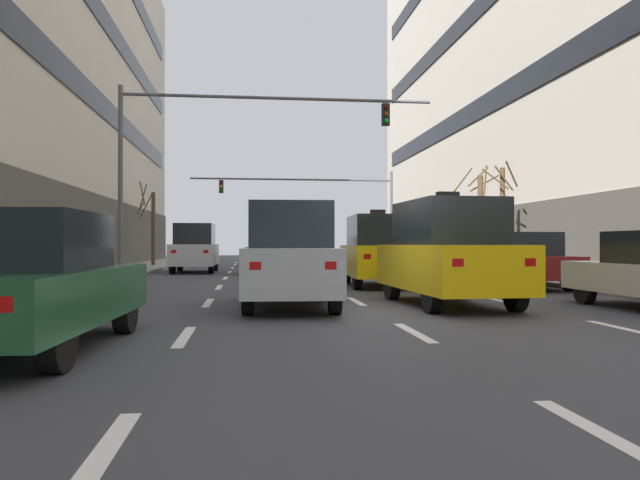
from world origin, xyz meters
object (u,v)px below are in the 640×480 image
Objects in this scene: taxi_driving_0 at (448,253)px; car_driving_2 at (267,251)px; car_driving_5 at (195,248)px; car_driving_6 at (27,283)px; traffic_signal_1 at (325,197)px; traffic_signal_0 at (220,140)px; taxi_driving_1 at (378,251)px; car_parked_2 at (521,261)px; taxi_driving_4 at (264,252)px; street_tree_2 at (152,224)px; street_tree_1 at (502,214)px; car_driving_3 at (290,256)px; street_tree_0 at (480,219)px.

taxi_driving_0 is 14.95m from car_driving_2.
car_driving_5 reaches higher than car_driving_6.
traffic_signal_1 is (7.70, 32.69, 3.64)m from car_driving_6.
traffic_signal_1 is (6.05, 17.60, -0.69)m from traffic_signal_0.
taxi_driving_1 is 4.29m from car_parked_2.
taxi_driving_1 reaches higher than taxi_driving_4.
car_driving_2 is at bearing 126.83° from car_parked_2.
traffic_signal_0 reaches higher than traffic_signal_1.
taxi_driving_0 is 1.02× the size of taxi_driving_1.
traffic_signal_0 is (-5.06, 4.13, 4.07)m from taxi_driving_1.
taxi_driving_1 is 7.70m from traffic_signal_0.
street_tree_2 is at bearing 109.63° from traffic_signal_0.
car_driving_2 is 12.18m from car_parked_2.
taxi_driving_4 is 14.96m from street_tree_1.
taxi_driving_4 is 27.78m from car_driving_6.
taxi_driving_1 reaches higher than car_driving_3.
taxi_driving_0 reaches higher than car_parked_2.
taxi_driving_0 is 1.01× the size of car_driving_5.
taxi_driving_0 is 1.05× the size of car_driving_3.
car_driving_6 reaches higher than car_parked_2.
taxi_driving_1 is at bearing -92.61° from traffic_signal_1.
car_parked_2 is at bearing -82.32° from traffic_signal_1.
car_driving_3 is at bearing -146.35° from car_parked_2.
car_parked_2 is (7.30, -9.75, -0.21)m from car_driving_2.
car_driving_5 is 7.35m from traffic_signal_0.
street_tree_2 is (-9.43, 16.38, 1.32)m from taxi_driving_1.
taxi_driving_0 reaches higher than taxi_driving_4.
traffic_signal_0 is at bearing -113.15° from car_driving_2.
car_driving_5 is 7.05m from street_tree_2.
car_driving_6 is 1.03× the size of street_tree_1.
car_driving_5 is 0.99× the size of street_tree_2.
car_driving_6 is 0.98× the size of street_tree_0.
car_parked_2 is at bearing -52.54° from street_tree_2.
car_driving_2 is at bearing 79.78° from car_driving_6.
car_driving_6 is 15.79m from traffic_signal_0.
street_tree_2 is (-9.68, 22.46, 1.30)m from taxi_driving_0.
street_tree_1 is at bearing -20.22° from car_driving_2.
street_tree_2 reaches higher than taxi_driving_0.
car_driving_5 is at bearing 168.34° from street_tree_0.
taxi_driving_4 is (0.01, 22.69, -0.22)m from car_driving_3.
car_parked_2 is at bearing -30.55° from traffic_signal_0.
car_driving_6 is at bearing -128.91° from street_tree_1.
car_driving_3 is (-3.16, -6.10, -0.03)m from taxi_driving_1.
taxi_driving_4 is 6.48m from street_tree_2.
car_driving_6 is at bearing -103.25° from traffic_signal_1.
taxi_driving_1 is 1.03× the size of street_tree_1.
car_driving_5 reaches higher than taxi_driving_4.
traffic_signal_0 reaches higher than taxi_driving_4.
street_tree_1 reaches higher than car_driving_6.
taxi_driving_1 is 0.99× the size of car_driving_5.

